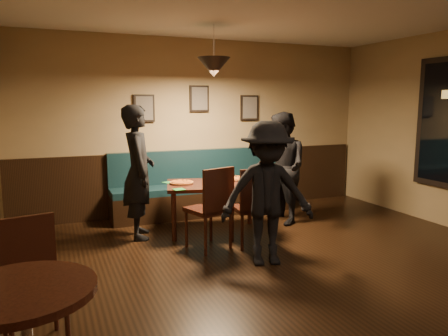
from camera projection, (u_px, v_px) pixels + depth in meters
name	position (u px, v px, depth m)	size (l,w,h in m)	color
floor	(322.00, 295.00, 3.98)	(7.00, 7.00, 0.00)	black
wall_back	(199.00, 126.00, 6.97)	(6.00, 6.00, 0.00)	#8C704F
wainscot	(200.00, 181.00, 7.08)	(5.88, 0.06, 1.00)	black
booth_bench	(205.00, 183.00, 6.83)	(3.00, 0.60, 1.00)	#0F232D
picture_left	(144.00, 108.00, 6.56)	(0.32, 0.04, 0.42)	black
picture_center	(199.00, 99.00, 6.87)	(0.32, 0.04, 0.42)	black
picture_right	(249.00, 108.00, 7.23)	(0.32, 0.04, 0.42)	black
pendant_lamp	(214.00, 67.00, 5.61)	(0.44, 0.44, 0.25)	black
dining_table	(214.00, 208.00, 5.90)	(1.29, 0.83, 0.69)	black
chair_near_left	(208.00, 208.00, 5.21)	(0.45, 0.45, 1.02)	black
chair_near_right	(252.00, 206.00, 5.34)	(0.44, 0.44, 1.00)	black
diner_left	(138.00, 172.00, 5.59)	(0.64, 0.42, 1.76)	black
diner_right	(282.00, 168.00, 6.28)	(0.81, 0.63, 1.66)	black
diner_front	(267.00, 194.00, 4.66)	(1.03, 0.59, 1.59)	black
pizza_a	(181.00, 182.00, 5.80)	(0.32, 0.32, 0.04)	#C17624
pizza_b	(218.00, 184.00, 5.66)	(0.37, 0.37, 0.04)	gold
pizza_c	(237.00, 179.00, 6.10)	(0.32, 0.32, 0.04)	orange
soda_glass	(261.00, 178.00, 5.75)	(0.08, 0.08, 0.16)	black
tabasco_bottle	(254.00, 177.00, 5.99)	(0.03, 0.03, 0.12)	#9A2405
napkin_a	(168.00, 182.00, 5.89)	(0.13, 0.13, 0.01)	#1C6A30
napkin_b	(179.00, 189.00, 5.42)	(0.14, 0.14, 0.01)	#217E2B
cutlery_set	(225.00, 188.00, 5.52)	(0.02, 0.20, 0.00)	silver
cafe_chair_far	(33.00, 286.00, 3.06)	(0.42, 0.42, 0.95)	black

